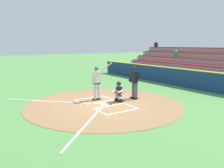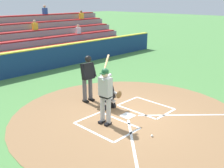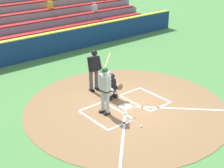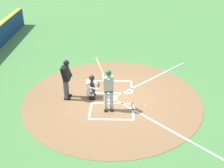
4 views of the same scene
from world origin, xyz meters
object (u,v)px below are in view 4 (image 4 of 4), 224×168
catcher (92,86)px  batter (108,87)px  plate_umpire (66,77)px  baseball (146,106)px

catcher → batter: bearing=38.3°
batter → plate_umpire: 2.08m
batter → plate_umpire: (-0.91, -1.87, -0.02)m
catcher → plate_umpire: plate_umpire is taller
plate_umpire → baseball: plate_umpire is taller
catcher → baseball: catcher is taller
catcher → baseball: 2.54m
batter → baseball: 1.96m
batter → plate_umpire: batter is taller
batter → catcher: 1.36m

